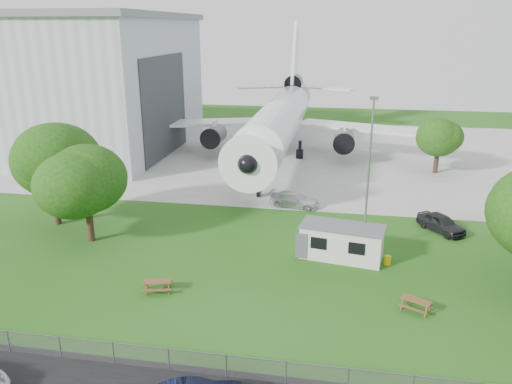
% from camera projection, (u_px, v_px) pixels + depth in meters
% --- Properties ---
extents(ground, '(160.00, 160.00, 0.00)m').
position_uv_depth(ground, '(243.00, 284.00, 34.14)').
color(ground, '#366A23').
extents(concrete_apron, '(120.00, 46.00, 0.03)m').
position_uv_depth(concrete_apron, '(296.00, 153.00, 69.67)').
color(concrete_apron, '#B7B7B2').
rests_on(concrete_apron, ground).
extents(hangar, '(43.00, 31.00, 18.55)m').
position_uv_depth(hangar, '(30.00, 81.00, 70.94)').
color(hangar, '#B2B7BC').
rests_on(hangar, ground).
extents(airliner, '(46.36, 47.73, 17.69)m').
position_uv_depth(airliner, '(280.00, 117.00, 66.33)').
color(airliner, white).
rests_on(airliner, ground).
extents(site_cabin, '(6.93, 3.72, 2.62)m').
position_uv_depth(site_cabin, '(342.00, 242.00, 37.63)').
color(site_cabin, beige).
rests_on(site_cabin, ground).
extents(picnic_west, '(2.09, 1.87, 0.76)m').
position_uv_depth(picnic_west, '(158.00, 291.00, 33.21)').
color(picnic_west, brown).
rests_on(picnic_west, ground).
extents(picnic_east, '(2.29, 2.16, 0.76)m').
position_uv_depth(picnic_east, '(415.00, 310.00, 30.97)').
color(picnic_east, brown).
rests_on(picnic_east, ground).
extents(fence, '(58.00, 0.04, 1.30)m').
position_uv_depth(fence, '(207.00, 375.00, 25.25)').
color(fence, gray).
rests_on(fence, ground).
extents(lamp_mast, '(0.16, 0.16, 12.00)m').
position_uv_depth(lamp_mast, '(368.00, 180.00, 36.73)').
color(lamp_mast, slate).
rests_on(lamp_mast, ground).
extents(tree_west_big, '(7.93, 7.93, 9.94)m').
position_uv_depth(tree_west_big, '(50.00, 159.00, 42.71)').
color(tree_west_big, '#382619').
rests_on(tree_west_big, ground).
extents(tree_west_small, '(6.61, 6.61, 8.44)m').
position_uv_depth(tree_west_small, '(85.00, 181.00, 39.47)').
color(tree_west_small, '#382619').
rests_on(tree_west_small, ground).
extents(tree_far_apron, '(5.21, 5.21, 6.89)m').
position_uv_depth(tree_far_apron, '(439.00, 138.00, 58.71)').
color(tree_far_apron, '#382619').
rests_on(tree_far_apron, ground).
extents(car_ne_hatch, '(4.13, 4.69, 1.53)m').
position_uv_depth(car_ne_hatch, '(441.00, 223.00, 42.67)').
color(car_ne_hatch, black).
rests_on(car_ne_hatch, ground).
extents(car_apron_van, '(5.09, 2.64, 1.41)m').
position_uv_depth(car_apron_van, '(294.00, 200.00, 48.60)').
color(car_apron_van, silver).
rests_on(car_apron_van, ground).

